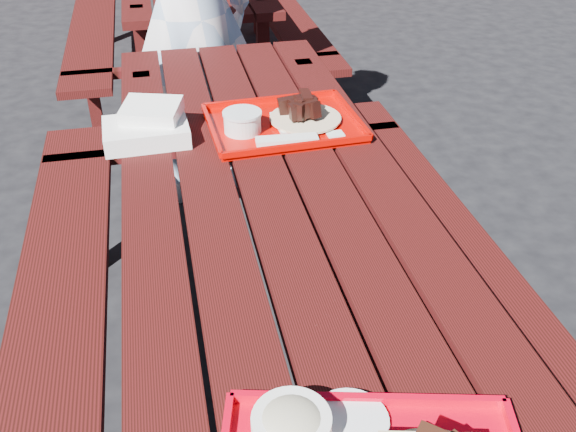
# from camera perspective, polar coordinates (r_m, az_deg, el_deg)

# --- Properties ---
(ground) EXTENTS (60.00, 60.00, 0.00)m
(ground) POSITION_cam_1_polar(r_m,az_deg,el_deg) (2.08, -0.91, -16.77)
(ground) COLOR black
(ground) RESTS_ON ground
(picnic_table_near) EXTENTS (1.41, 2.40, 0.75)m
(picnic_table_near) POSITION_cam_1_polar(r_m,az_deg,el_deg) (1.68, -1.08, -4.57)
(picnic_table_near) COLOR #3E0C0C
(picnic_table_near) RESTS_ON ground
(far_tray) EXTENTS (0.46, 0.37, 0.08)m
(far_tray) POSITION_cam_1_polar(r_m,az_deg,el_deg) (1.94, -0.58, 8.38)
(far_tray) COLOR #B60400
(far_tray) RESTS_ON picnic_table_near
(white_cloth) EXTENTS (0.25, 0.21, 0.10)m
(white_cloth) POSITION_cam_1_polar(r_m,az_deg,el_deg) (1.91, -12.36, 7.80)
(white_cloth) COLOR white
(white_cloth) RESTS_ON picnic_table_near
(person) EXTENTS (0.70, 0.56, 1.68)m
(person) POSITION_cam_1_polar(r_m,az_deg,el_deg) (2.78, -8.74, 17.40)
(person) COLOR #A3BFE0
(person) RESTS_ON ground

